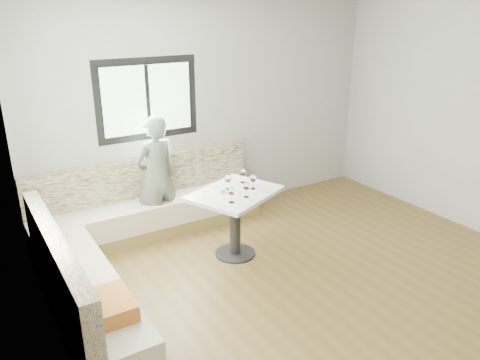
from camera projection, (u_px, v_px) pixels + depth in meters
name	position (u px, v px, depth m)	size (l,w,h in m)	color
room	(333.00, 158.00, 4.25)	(5.01, 5.01, 2.81)	brown
banquette	(126.00, 239.00, 5.09)	(2.90, 2.80, 0.95)	olive
table	(235.00, 208.00, 5.24)	(1.17, 1.06, 0.78)	black
person	(156.00, 177.00, 5.70)	(0.55, 0.36, 1.52)	#5C625A
olive_ramekin	(221.00, 190.00, 5.16)	(0.09, 0.09, 0.04)	white
wine_glass_a	(231.00, 192.00, 4.85)	(0.08, 0.08, 0.17)	white
wine_glass_b	(247.00, 186.00, 4.99)	(0.08, 0.08, 0.17)	white
wine_glass_c	(253.00, 179.00, 5.22)	(0.08, 0.08, 0.17)	white
wine_glass_d	(228.00, 179.00, 5.21)	(0.08, 0.08, 0.17)	white
wine_glass_e	(242.00, 173.00, 5.40)	(0.08, 0.08, 0.17)	white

